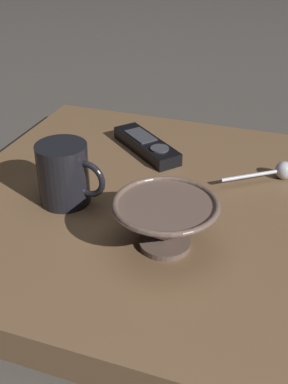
# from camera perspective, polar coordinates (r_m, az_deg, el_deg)

# --- Properties ---
(ground_plane) EXTENTS (6.00, 6.00, 0.00)m
(ground_plane) POSITION_cam_1_polar(r_m,az_deg,el_deg) (0.77, -0.40, -3.50)
(ground_plane) COLOR #47423D
(table) EXTENTS (0.61, 0.58, 0.05)m
(table) POSITION_cam_1_polar(r_m,az_deg,el_deg) (0.76, -0.41, -1.98)
(table) COLOR brown
(table) RESTS_ON ground
(cereal_bowl) EXTENTS (0.14, 0.14, 0.07)m
(cereal_bowl) POSITION_cam_1_polar(r_m,az_deg,el_deg) (0.62, 2.55, -3.49)
(cereal_bowl) COLOR brown
(cereal_bowl) RESTS_ON table
(coffee_mug) EXTENTS (0.08, 0.11, 0.09)m
(coffee_mug) POSITION_cam_1_polar(r_m,az_deg,el_deg) (0.72, -9.34, 2.11)
(coffee_mug) COLOR black
(coffee_mug) RESTS_ON table
(teaspoon) EXTENTS (0.08, 0.11, 0.03)m
(teaspoon) POSITION_cam_1_polar(r_m,az_deg,el_deg) (0.81, 15.73, 2.42)
(teaspoon) COLOR silver
(teaspoon) RESTS_ON table
(tv_remote_near) EXTENTS (0.14, 0.15, 0.03)m
(tv_remote_near) POSITION_cam_1_polar(r_m,az_deg,el_deg) (0.87, 0.29, 5.52)
(tv_remote_near) COLOR black
(tv_remote_near) RESTS_ON table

